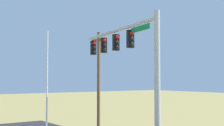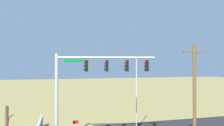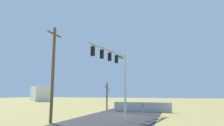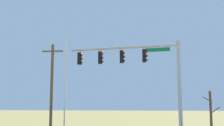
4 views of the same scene
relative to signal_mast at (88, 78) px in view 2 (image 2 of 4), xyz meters
The scene contains 4 objects.
signal_mast is the anchor object (origin of this frame).
flagpole 6.01m from the signal_mast, 155.66° to the right, with size 0.10×0.10×7.45m, color silver.
utility_pole 8.64m from the signal_mast, 157.01° to the left, with size 1.90×0.26×8.24m.
open_sign 5.59m from the signal_mast, 74.06° to the right, with size 0.56×0.04×1.22m.
Camera 2 is at (2.72, 18.31, 6.66)m, focal length 33.04 mm.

